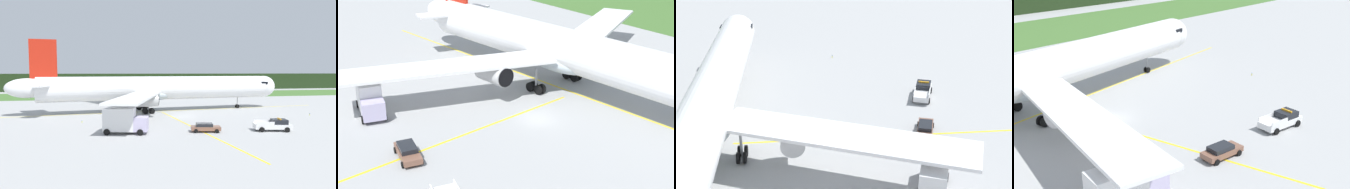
% 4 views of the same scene
% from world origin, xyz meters
% --- Properties ---
extents(ground, '(320.00, 320.00, 0.00)m').
position_xyz_m(ground, '(0.00, 0.00, 0.00)').
color(ground, '#A0A1A1').
extents(taxiway_centerline_main, '(82.15, 8.74, 0.01)m').
position_xyz_m(taxiway_centerline_main, '(-2.93, 8.43, 0.00)').
color(taxiway_centerline_main, yellow).
rests_on(taxiway_centerline_main, ground).
extents(taxiway_centerline_spur, '(4.17, 37.73, 0.01)m').
position_xyz_m(taxiway_centerline_spur, '(-0.94, -12.38, 0.00)').
color(taxiway_centerline_spur, yellow).
rests_on(taxiway_centerline_spur, ground).
extents(airliner, '(61.38, 52.78, 15.34)m').
position_xyz_m(airliner, '(-3.57, 8.37, 5.14)').
color(airliner, white).
rests_on(airliner, ground).
extents(catering_truck, '(6.68, 3.92, 3.84)m').
position_xyz_m(catering_truck, '(-12.10, -14.38, 1.91)').
color(catering_truck, '#B1A8CA').
rests_on(catering_truck, ground).
extents(staff_car, '(4.56, 2.65, 1.30)m').
position_xyz_m(staff_car, '(-0.28, -15.49, 0.70)').
color(staff_car, brown).
rests_on(staff_car, ground).
extents(taxiway_edge_light_west, '(0.12, 0.12, 0.43)m').
position_xyz_m(taxiway_edge_light_west, '(-18.93, -3.86, 0.23)').
color(taxiway_edge_light_west, yellow).
rests_on(taxiway_edge_light_west, ground).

